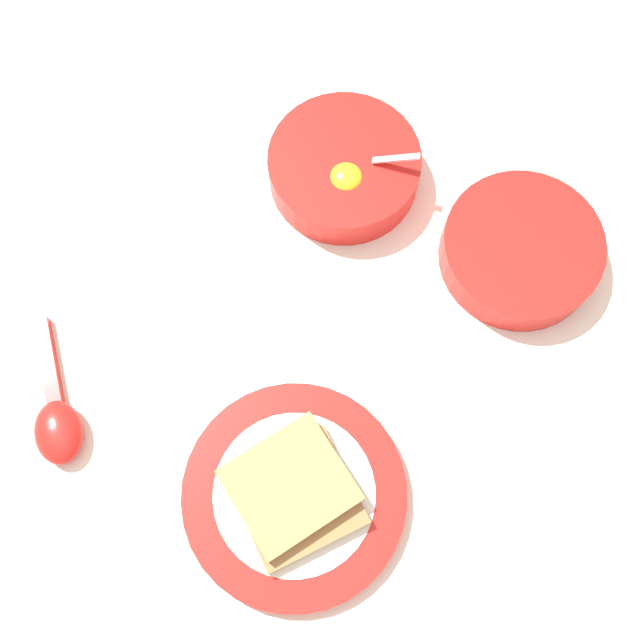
% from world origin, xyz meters
% --- Properties ---
extents(ground_plane, '(3.00, 3.00, 0.00)m').
position_xyz_m(ground_plane, '(0.00, 0.00, 0.00)').
color(ground_plane, silver).
extents(egg_bowl, '(0.17, 0.17, 0.07)m').
position_xyz_m(egg_bowl, '(0.00, -0.21, 0.02)').
color(egg_bowl, red).
rests_on(egg_bowl, ground_plane).
extents(toast_plate, '(0.23, 0.23, 0.02)m').
position_xyz_m(toast_plate, '(-0.06, 0.15, 0.01)').
color(toast_plate, red).
rests_on(toast_plate, ground_plane).
extents(toast_sandwich, '(0.16, 0.16, 0.03)m').
position_xyz_m(toast_sandwich, '(-0.06, 0.15, 0.03)').
color(toast_sandwich, '#9E7042').
rests_on(toast_sandwich, toast_plate).
extents(soup_spoon, '(0.12, 0.15, 0.03)m').
position_xyz_m(soup_spoon, '(0.20, 0.16, 0.01)').
color(soup_spoon, red).
rests_on(soup_spoon, ground_plane).
extents(congee_bowl, '(0.18, 0.18, 0.04)m').
position_xyz_m(congee_bowl, '(-0.22, -0.17, 0.02)').
color(congee_bowl, red).
rests_on(congee_bowl, ground_plane).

